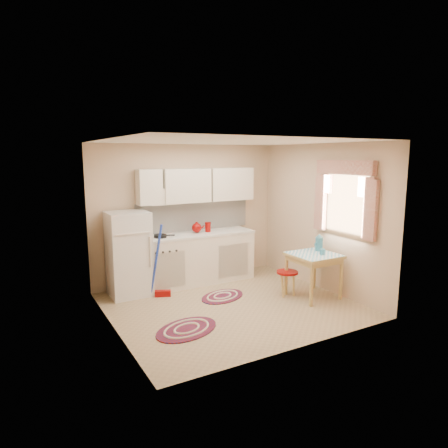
% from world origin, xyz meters
% --- Properties ---
extents(room_shell, '(3.64, 3.60, 2.52)m').
position_xyz_m(room_shell, '(0.16, 0.24, 1.60)').
color(room_shell, tan).
rests_on(room_shell, ground).
extents(fridge, '(0.65, 0.60, 1.40)m').
position_xyz_m(fridge, '(-1.23, 1.25, 0.70)').
color(fridge, silver).
rests_on(fridge, ground).
extents(broom, '(0.30, 0.21, 1.20)m').
position_xyz_m(broom, '(-0.78, 0.90, 0.60)').
color(broom, '#1D3AB6').
rests_on(broom, ground).
extents(base_cabinets, '(2.25, 0.60, 0.88)m').
position_xyz_m(base_cabinets, '(-0.04, 1.30, 0.44)').
color(base_cabinets, silver).
rests_on(base_cabinets, ground).
extents(countertop, '(2.27, 0.62, 0.04)m').
position_xyz_m(countertop, '(-0.04, 1.30, 0.90)').
color(countertop, silver).
rests_on(countertop, base_cabinets).
extents(frying_pan, '(0.27, 0.27, 0.05)m').
position_xyz_m(frying_pan, '(-0.67, 1.25, 0.94)').
color(frying_pan, black).
rests_on(frying_pan, countertop).
extents(red_kettle, '(0.20, 0.19, 0.19)m').
position_xyz_m(red_kettle, '(0.04, 1.30, 1.02)').
color(red_kettle, '#870604').
rests_on(red_kettle, countertop).
extents(red_canister, '(0.13, 0.13, 0.16)m').
position_xyz_m(red_canister, '(0.27, 1.30, 1.00)').
color(red_canister, '#870604').
rests_on(red_canister, countertop).
extents(table, '(0.72, 0.72, 0.72)m').
position_xyz_m(table, '(1.36, -0.33, 0.36)').
color(table, tan).
rests_on(table, ground).
extents(stool, '(0.46, 0.46, 0.42)m').
position_xyz_m(stool, '(1.02, -0.08, 0.21)').
color(stool, '#870604').
rests_on(stool, ground).
extents(coffee_pot, '(0.17, 0.15, 0.31)m').
position_xyz_m(coffee_pot, '(1.57, -0.21, 0.87)').
color(coffee_pot, teal).
rests_on(coffee_pot, table).
extents(mug, '(0.10, 0.10, 0.10)m').
position_xyz_m(mug, '(1.44, -0.43, 0.77)').
color(mug, teal).
rests_on(mug, table).
extents(rug_center, '(0.97, 0.81, 0.02)m').
position_xyz_m(rug_center, '(0.06, 0.39, 0.01)').
color(rug_center, maroon).
rests_on(rug_center, ground).
extents(rug_left, '(1.10, 0.92, 0.02)m').
position_xyz_m(rug_left, '(-0.97, -0.48, 0.01)').
color(rug_left, maroon).
rests_on(rug_left, ground).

